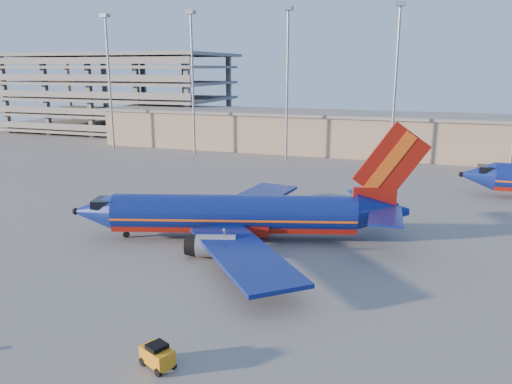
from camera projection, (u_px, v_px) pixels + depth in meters
ground at (215, 232)px, 55.04m from camera, size 220.00×220.00×0.00m
terminal_building at (371, 134)px, 103.89m from camera, size 122.00×16.00×8.50m
parking_garage at (119, 89)px, 139.88m from camera, size 62.00×32.00×21.40m
light_mast_row at (340, 68)px, 91.29m from camera, size 101.60×1.60×28.65m
aircraft_main at (242, 215)px, 52.32m from camera, size 35.97×34.06×12.54m
baggage_tug at (157, 355)px, 30.16m from camera, size 2.48×2.06×1.53m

